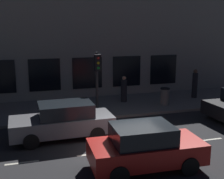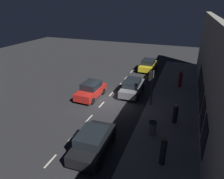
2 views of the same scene
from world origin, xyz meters
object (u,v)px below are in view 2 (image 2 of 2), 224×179
object	(u,v)px
parked_car_0	(132,87)
parked_car_1	(93,142)
parked_car_3	(148,65)
trash_bin	(152,128)
pedestrian_0	(175,114)
pedestrian_1	(163,152)
traffic_light	(151,82)
parked_car_2	(91,90)
pedestrian_2	(180,79)

from	to	relation	value
parked_car_0	parked_car_1	size ratio (longest dim) A/B	1.07
parked_car_0	parked_car_3	world-z (taller)	same
parked_car_1	trash_bin	distance (m)	4.42
parked_car_3	parked_car_0	bearing A→B (deg)	-88.62
pedestrian_0	pedestrian_1	distance (m)	4.81
traffic_light	parked_car_2	xyz separation A→B (m)	(-5.90, -0.23, -1.65)
pedestrian_0	parked_car_2	bearing A→B (deg)	-17.93
parked_car_0	pedestrian_2	size ratio (longest dim) A/B	2.35
parked_car_0	parked_car_1	world-z (taller)	same
traffic_light	trash_bin	size ratio (longest dim) A/B	3.29
parked_car_2	trash_bin	bearing A→B (deg)	150.74
pedestrian_0	pedestrian_2	distance (m)	7.76
parked_car_2	parked_car_3	xyz separation A→B (m)	(3.66, 10.70, 0.00)
traffic_light	parked_car_1	bearing A→B (deg)	-106.29
parked_car_0	parked_car_3	distance (m)	8.37
parked_car_1	pedestrian_1	xyz separation A→B (m)	(4.29, 0.36, 0.25)
traffic_light	parked_car_0	xyz separation A→B (m)	(-2.26, 2.10, -1.65)
parked_car_2	pedestrian_0	size ratio (longest dim) A/B	2.44
traffic_light	pedestrian_1	world-z (taller)	traffic_light
parked_car_1	trash_bin	xyz separation A→B (m)	(3.21, 3.03, -0.13)
parked_car_3	trash_bin	bearing A→B (deg)	-76.06
trash_bin	parked_car_0	bearing A→B (deg)	116.94
parked_car_0	parked_car_2	distance (m)	4.33
traffic_light	parked_car_1	size ratio (longest dim) A/B	0.81
pedestrian_2	pedestrian_0	bearing A→B (deg)	112.42
parked_car_3	parked_car_1	bearing A→B (deg)	-88.30
parked_car_2	trash_bin	distance (m)	8.10
pedestrian_0	pedestrian_2	world-z (taller)	pedestrian_2
pedestrian_0	pedestrian_1	size ratio (longest dim) A/B	0.86
parked_car_2	parked_car_3	size ratio (longest dim) A/B	0.93
parked_car_0	parked_car_2	bearing A→B (deg)	-148.73
pedestrian_1	pedestrian_2	bearing A→B (deg)	123.76
traffic_light	parked_car_2	bearing A→B (deg)	-177.73
parked_car_0	pedestrian_0	world-z (taller)	pedestrian_0
parked_car_0	parked_car_2	xyz separation A→B (m)	(-3.64, -2.33, -0.00)
parked_car_3	parked_car_2	bearing A→B (deg)	-107.41
parked_car_1	pedestrian_0	world-z (taller)	pedestrian_0
parked_car_3	trash_bin	distance (m)	15.22
pedestrian_2	trash_bin	size ratio (longest dim) A/B	1.85
parked_car_1	parked_car_0	bearing A→B (deg)	87.46
pedestrian_0	pedestrian_1	bearing A→B (deg)	82.17
traffic_light	parked_car_3	world-z (taller)	traffic_light
parked_car_3	pedestrian_2	xyz separation A→B (m)	(4.56, -4.98, 0.22)
parked_car_0	pedestrian_1	size ratio (longest dim) A/B	2.36
parked_car_1	pedestrian_2	distance (m)	13.68
pedestrian_1	trash_bin	world-z (taller)	pedestrian_1
parked_car_0	parked_car_3	xyz separation A→B (m)	(0.01, 8.37, 0.00)
parked_car_0	pedestrian_1	bearing A→B (deg)	-65.82
pedestrian_2	pedestrian_1	bearing A→B (deg)	110.73
traffic_light	trash_bin	bearing A→B (deg)	-76.63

